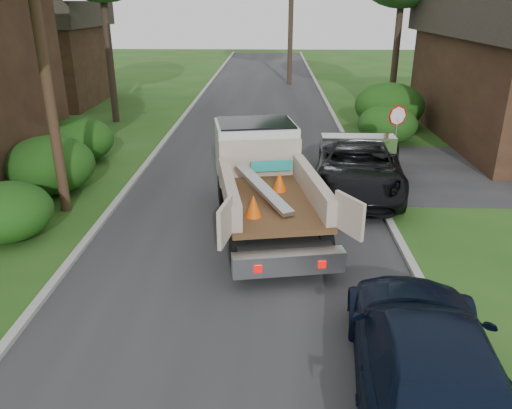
{
  "coord_description": "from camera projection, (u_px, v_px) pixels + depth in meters",
  "views": [
    {
      "loc": [
        0.72,
        -8.79,
        5.87
      ],
      "look_at": [
        0.35,
        2.65,
        1.2
      ],
      "focal_mm": 35.0,
      "sensor_mm": 36.0,
      "label": 1
    }
  ],
  "objects": [
    {
      "name": "house_left_far",
      "position": [
        37.0,
        52.0,
        29.99
      ],
      "size": [
        7.56,
        7.56,
        6.0
      ],
      "color": "#341E15",
      "rests_on": "ground"
    },
    {
      "name": "curb_right",
      "position": [
        358.0,
        162.0,
        19.49
      ],
      "size": [
        0.2,
        90.0,
        0.12
      ],
      "primitive_type": "cube",
      "color": "#9E9E99",
      "rests_on": "ground"
    },
    {
      "name": "black_pickup",
      "position": [
        359.0,
        165.0,
        16.45
      ],
      "size": [
        3.77,
        6.53,
        1.71
      ],
      "primitive_type": "imported",
      "rotation": [
        0.0,
        0.0,
        -0.16
      ],
      "color": "black",
      "rests_on": "ground"
    },
    {
      "name": "stop_sign",
      "position": [
        397.0,
        125.0,
        17.88
      ],
      "size": [
        0.71,
        0.32,
        2.48
      ],
      "color": "slate",
      "rests_on": "ground"
    },
    {
      "name": "curb_left",
      "position": [
        150.0,
        160.0,
        19.73
      ],
      "size": [
        0.2,
        90.0,
        0.12
      ],
      "primitive_type": "cube",
      "color": "#9E9E99",
      "rests_on": "ground"
    },
    {
      "name": "hedge_left_b",
      "position": [
        50.0,
        165.0,
        16.23
      ],
      "size": [
        2.86,
        2.86,
        1.87
      ],
      "primitive_type": "ellipsoid",
      "color": "#0E3E0F",
      "rests_on": "ground"
    },
    {
      "name": "navy_suv",
      "position": [
        427.0,
        361.0,
        7.58
      ],
      "size": [
        2.81,
        5.75,
        1.61
      ],
      "primitive_type": "imported",
      "rotation": [
        0.0,
        0.0,
        3.04
      ],
      "color": "black",
      "rests_on": "ground"
    },
    {
      "name": "hedge_right_b",
      "position": [
        389.0,
        106.0,
        24.57
      ],
      "size": [
        3.38,
        3.38,
        2.21
      ],
      "primitive_type": "ellipsoid",
      "color": "#0E3E0F",
      "rests_on": "ground"
    },
    {
      "name": "road",
      "position": [
        253.0,
        162.0,
        19.63
      ],
      "size": [
        8.0,
        90.0,
        0.02
      ],
      "primitive_type": "cube",
      "color": "#28282B",
      "rests_on": "ground"
    },
    {
      "name": "flatbed_truck",
      "position": [
        261.0,
        170.0,
        14.35
      ],
      "size": [
        3.81,
        6.97,
        2.51
      ],
      "rotation": [
        0.0,
        0.0,
        0.17
      ],
      "color": "black",
      "rests_on": "ground"
    },
    {
      "name": "utility_pole",
      "position": [
        39.0,
        30.0,
        13.2
      ],
      "size": [
        2.42,
        1.25,
        10.0
      ],
      "color": "#382619",
      "rests_on": "ground"
    },
    {
      "name": "ground",
      "position": [
        235.0,
        306.0,
        10.38
      ],
      "size": [
        120.0,
        120.0,
        0.0
      ],
      "primitive_type": "plane",
      "color": "#224C15",
      "rests_on": "ground"
    },
    {
      "name": "hedge_left_c",
      "position": [
        80.0,
        140.0,
        19.51
      ],
      "size": [
        2.6,
        2.6,
        1.7
      ],
      "primitive_type": "ellipsoid",
      "color": "#0E3E0F",
      "rests_on": "ground"
    },
    {
      "name": "hedge_right_a",
      "position": [
        387.0,
        125.0,
        21.91
      ],
      "size": [
        2.6,
        2.6,
        1.7
      ],
      "primitive_type": "ellipsoid",
      "color": "#0E3E0F",
      "rests_on": "ground"
    },
    {
      "name": "hedge_left_a",
      "position": [
        7.0,
        212.0,
        13.05
      ],
      "size": [
        2.34,
        2.34,
        1.53
      ],
      "primitive_type": "ellipsoid",
      "color": "#0E3E0F",
      "rests_on": "ground"
    }
  ]
}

